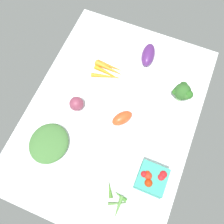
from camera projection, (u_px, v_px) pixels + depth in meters
tablecloth at (112, 114)px, 119.16cm from camera, size 104.00×76.00×2.00cm
eggplant at (148, 55)px, 126.49cm from camera, size 13.69×7.95×6.34cm
broccoli_head at (183, 92)px, 114.77cm from camera, size 8.91×9.24×10.83cm
leafy_greens_clump at (49, 143)px, 110.68cm from camera, size 19.00×17.62×4.50cm
roma_tomato at (122, 118)px, 114.53cm from camera, size 11.22×10.29×5.38cm
okra_pile at (116, 200)px, 103.33cm from camera, size 13.75×11.86×1.85cm
berry_basket at (152, 179)px, 103.56cm from camera, size 11.65×11.65×8.06cm
carrot_bunch at (108, 71)px, 125.37cm from camera, size 10.37×15.48×2.85cm
red_onion_center at (76, 104)px, 116.47cm from camera, size 6.65×6.65×6.65cm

